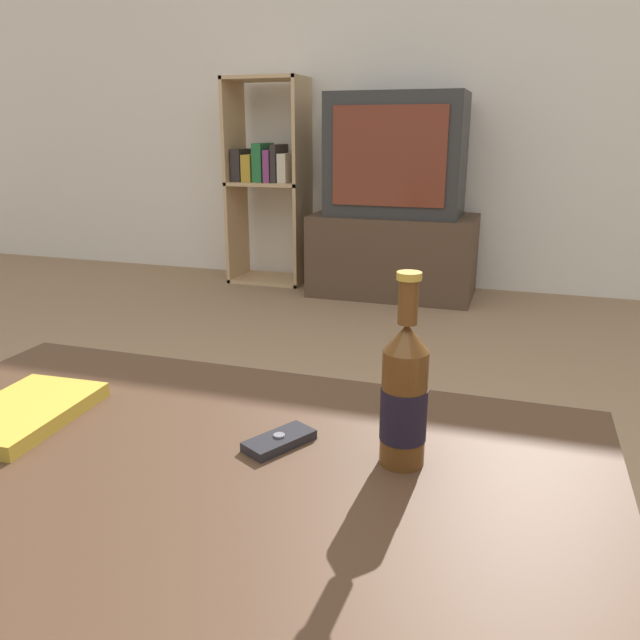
{
  "coord_description": "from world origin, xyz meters",
  "views": [
    {
      "loc": [
        0.4,
        -0.68,
        0.89
      ],
      "look_at": [
        0.05,
        0.39,
        0.55
      ],
      "focal_mm": 35.0,
      "sensor_mm": 36.0,
      "label": 1
    }
  ],
  "objects_px": {
    "tv_stand": "(393,255)",
    "table_book": "(23,413)",
    "beer_bottle": "(404,396)",
    "cell_phone": "(279,441)",
    "bookshelf": "(267,177)",
    "television": "(396,155)"
  },
  "relations": [
    {
      "from": "table_book",
      "to": "bookshelf",
      "type": "bearing_deg",
      "value": 101.99
    },
    {
      "from": "bookshelf",
      "to": "beer_bottle",
      "type": "bearing_deg",
      "value": -63.83
    },
    {
      "from": "bookshelf",
      "to": "cell_phone",
      "type": "relative_size",
      "value": 10.08
    },
    {
      "from": "tv_stand",
      "to": "television",
      "type": "relative_size",
      "value": 1.25
    },
    {
      "from": "cell_phone",
      "to": "television",
      "type": "bearing_deg",
      "value": 126.55
    },
    {
      "from": "television",
      "to": "table_book",
      "type": "xyz_separation_m",
      "value": [
        -0.05,
        -2.67,
        -0.31
      ]
    },
    {
      "from": "beer_bottle",
      "to": "cell_phone",
      "type": "bearing_deg",
      "value": -177.85
    },
    {
      "from": "cell_phone",
      "to": "table_book",
      "type": "relative_size",
      "value": 0.47
    },
    {
      "from": "bookshelf",
      "to": "tv_stand",
      "type": "bearing_deg",
      "value": -6.7
    },
    {
      "from": "television",
      "to": "bookshelf",
      "type": "distance_m",
      "value": 0.81
    },
    {
      "from": "beer_bottle",
      "to": "bookshelf",
      "type": "bearing_deg",
      "value": 116.17
    },
    {
      "from": "tv_stand",
      "to": "cell_phone",
      "type": "relative_size",
      "value": 7.6
    },
    {
      "from": "tv_stand",
      "to": "table_book",
      "type": "relative_size",
      "value": 3.59
    },
    {
      "from": "tv_stand",
      "to": "television",
      "type": "distance_m",
      "value": 0.54
    },
    {
      "from": "television",
      "to": "bookshelf",
      "type": "bearing_deg",
      "value": 173.03
    },
    {
      "from": "cell_phone",
      "to": "tv_stand",
      "type": "bearing_deg",
      "value": 126.53
    },
    {
      "from": "tv_stand",
      "to": "table_book",
      "type": "distance_m",
      "value": 2.69
    },
    {
      "from": "tv_stand",
      "to": "table_book",
      "type": "xyz_separation_m",
      "value": [
        -0.05,
        -2.68,
        0.23
      ]
    },
    {
      "from": "beer_bottle",
      "to": "cell_phone",
      "type": "height_order",
      "value": "beer_bottle"
    },
    {
      "from": "cell_phone",
      "to": "beer_bottle",
      "type": "bearing_deg",
      "value": 30.79
    },
    {
      "from": "tv_stand",
      "to": "table_book",
      "type": "bearing_deg",
      "value": -91.17
    },
    {
      "from": "television",
      "to": "bookshelf",
      "type": "relative_size",
      "value": 0.6
    }
  ]
}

